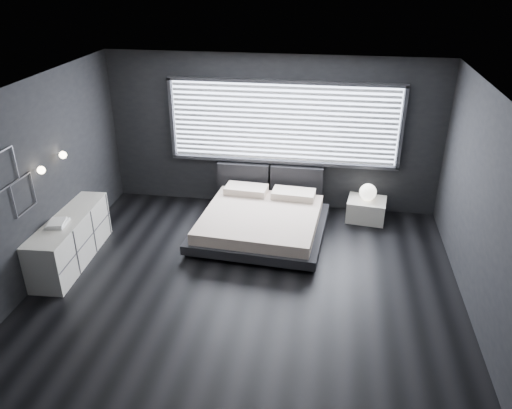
# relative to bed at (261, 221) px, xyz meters

# --- Properties ---
(room) EXTENTS (6.04, 6.00, 2.80)m
(room) POSITION_rel_bed_xyz_m (0.02, -1.53, 1.15)
(room) COLOR black
(room) RESTS_ON ground
(window) EXTENTS (4.14, 0.09, 1.52)m
(window) POSITION_rel_bed_xyz_m (0.22, 1.17, 1.36)
(window) COLOR white
(window) RESTS_ON ground
(headboard) EXTENTS (1.96, 0.16, 0.52)m
(headboard) POSITION_rel_bed_xyz_m (-0.00, 1.11, 0.32)
(headboard) COLOR black
(headboard) RESTS_ON ground
(sconce_near) EXTENTS (0.18, 0.11, 0.11)m
(sconce_near) POSITION_rel_bed_xyz_m (-2.86, -1.48, 1.35)
(sconce_near) COLOR silver
(sconce_near) RESTS_ON ground
(sconce_far) EXTENTS (0.18, 0.11, 0.11)m
(sconce_far) POSITION_rel_bed_xyz_m (-2.86, -0.88, 1.35)
(sconce_far) COLOR silver
(sconce_far) RESTS_ON ground
(wall_art_upper) EXTENTS (0.01, 0.48, 0.48)m
(wall_art_upper) POSITION_rel_bed_xyz_m (-2.96, -2.08, 1.60)
(wall_art_upper) COLOR #47474C
(wall_art_upper) RESTS_ON ground
(wall_art_lower) EXTENTS (0.01, 0.48, 0.48)m
(wall_art_lower) POSITION_rel_bed_xyz_m (-2.96, -1.83, 1.13)
(wall_art_lower) COLOR #47474C
(wall_art_lower) RESTS_ON ground
(bed) EXTENTS (2.25, 2.16, 0.55)m
(bed) POSITION_rel_bed_xyz_m (0.00, 0.00, 0.00)
(bed) COLOR black
(bed) RESTS_ON ground
(nightstand) EXTENTS (0.72, 0.63, 0.39)m
(nightstand) POSITION_rel_bed_xyz_m (1.78, 0.85, -0.06)
(nightstand) COLOR silver
(nightstand) RESTS_ON ground
(orb_lamp) EXTENTS (0.30, 0.30, 0.30)m
(orb_lamp) POSITION_rel_bed_xyz_m (1.78, 0.85, 0.28)
(orb_lamp) COLOR white
(orb_lamp) RESTS_ON nightstand
(dresser) EXTENTS (0.62, 1.89, 0.75)m
(dresser) POSITION_rel_bed_xyz_m (-2.76, -1.25, 0.12)
(dresser) COLOR silver
(dresser) RESTS_ON ground
(book_stack) EXTENTS (0.30, 0.37, 0.07)m
(book_stack) POSITION_rel_bed_xyz_m (-2.77, -1.49, 0.53)
(book_stack) COLOR white
(book_stack) RESTS_ON dresser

